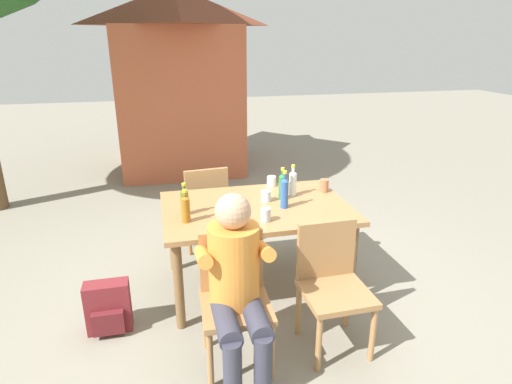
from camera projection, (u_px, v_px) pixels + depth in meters
name	position (u px, v px, depth m)	size (l,w,h in m)	color
ground_plane	(256.00, 285.00, 3.77)	(24.00, 24.00, 0.00)	gray
dining_table	(256.00, 216.00, 3.55)	(1.51, 1.03, 0.74)	#A37547
chair_near_left	(234.00, 292.00, 2.79)	(0.46, 0.46, 0.87)	#A37547
chair_near_right	(332.00, 279.00, 2.93)	(0.45, 0.45, 0.87)	#A37547
chair_far_left	(205.00, 203.00, 4.28)	(0.48, 0.48, 0.87)	#A37547
person_in_white_shirt	(236.00, 279.00, 2.63)	(0.47, 0.62, 1.18)	orange
bottle_amber	(186.00, 208.00, 3.18)	(0.06, 0.06, 0.26)	#996019
bottle_green	(282.00, 186.00, 3.63)	(0.06, 0.06, 0.28)	#287A38
bottle_blue	(284.00, 192.00, 3.44)	(0.06, 0.06, 0.31)	#2D56A3
bottle_clear	(293.00, 182.00, 3.71)	(0.06, 0.06, 0.28)	white
bottle_olive	(185.00, 201.00, 3.32)	(0.06, 0.06, 0.26)	#566623
cup_white	(271.00, 181.00, 3.97)	(0.08, 0.08, 0.09)	white
cup_glass	(266.00, 196.00, 3.60)	(0.08, 0.08, 0.09)	silver
cup_terracotta	(324.00, 186.00, 3.82)	(0.08, 0.08, 0.11)	#BC6B47
cup_steel	(265.00, 215.00, 3.21)	(0.08, 0.08, 0.10)	#B2B7BC
backpack_by_near_side	(108.00, 309.00, 3.13)	(0.32, 0.20, 0.39)	maroon
brick_kiosk	(178.00, 77.00, 6.78)	(2.10, 2.18, 2.75)	#B25638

